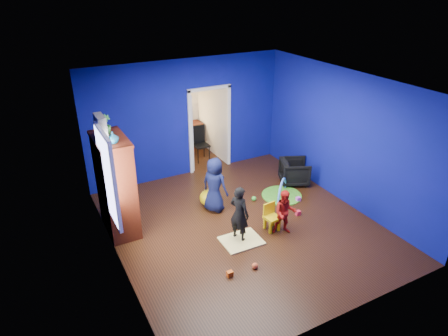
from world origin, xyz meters
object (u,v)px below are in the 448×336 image
armchair (295,172)px  vase (113,137)px  study_desk (187,136)px  child_black (239,214)px  crt_tv (118,183)px  toddler_red (285,212)px  hopper_ball (208,198)px  folding_chair (201,145)px  tv_armoire (116,185)px  play_mat (282,195)px  kid_chair (272,219)px  child_navy (215,185)px

armchair → vase: 4.62m
armchair → study_desk: size_ratio=0.76×
child_black → crt_tv: (-1.88, 1.42, 0.45)m
toddler_red → crt_tv: (-2.77, 1.65, 0.56)m
study_desk → hopper_ball: bearing=-105.4°
study_desk → folding_chair: folding_chair is taller
study_desk → folding_chair: bearing=-90.0°
tv_armoire → folding_chair: size_ratio=2.13×
folding_chair → child_black: bearing=-103.8°
tv_armoire → study_desk: 4.31m
toddler_red → tv_armoire: size_ratio=0.47×
toddler_red → play_mat: toddler_red is taller
hopper_ball → kid_chair: kid_chair is taller
hopper_ball → folding_chair: size_ratio=0.39×
tv_armoire → play_mat: bearing=-6.9°
vase → armchair: bearing=3.4°
child_black → study_desk: child_black is taller
vase → child_black: bearing=-30.2°
child_black → kid_chair: bearing=-116.9°
armchair → kid_chair: bearing=155.4°
child_navy → play_mat: bearing=-127.3°
tv_armoire → folding_chair: tv_armoire is taller
armchair → hopper_ball: (-2.33, 0.04, -0.12)m
armchair → study_desk: bearing=48.2°
vase → tv_armoire: vase is taller
toddler_red → folding_chair: size_ratio=1.00×
child_navy → kid_chair: bearing=178.7°
folding_chair → play_mat: bearing=-73.3°
tv_armoire → crt_tv: tv_armoire is taller
crt_tv → play_mat: 3.75m
hopper_ball → toddler_red: bearing=-62.0°
child_black → hopper_ball: 1.47m
tv_armoire → folding_chair: 3.64m
child_black → play_mat: child_black is taller
child_navy → folding_chair: size_ratio=1.32×
hopper_ball → vase: bearing=-171.2°
toddler_red → play_mat: 1.52m
toddler_red → crt_tv: 3.27m
crt_tv → child_black: bearing=-37.0°
child_navy → toddler_red: 1.63m
vase → hopper_ball: vase is taller
play_mat → armchair: bearing=31.6°
toddler_red → tv_armoire: tv_armoire is taller
kid_chair → tv_armoire: bearing=146.0°
crt_tv → study_desk: size_ratio=0.80×
toddler_red → hopper_ball: toddler_red is taller
tv_armoire → armchair: bearing=-0.6°
crt_tv → hopper_ball: (1.90, -0.00, -0.84)m
folding_chair → crt_tv: bearing=-141.2°
crt_tv → kid_chair: size_ratio=1.40×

